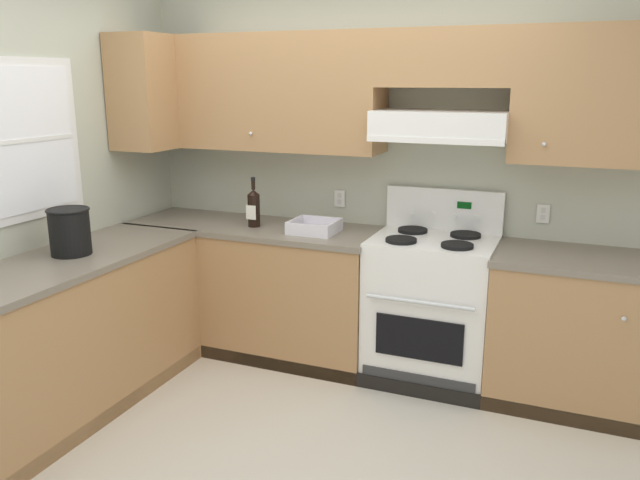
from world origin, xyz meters
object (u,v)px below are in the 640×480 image
Objects in this scene: stove at (431,308)px; bucket at (70,231)px; bowl at (314,228)px; wine_bottle at (254,207)px.

stove is 4.47× the size of bucket.
stove is 0.91m from bowl.
bucket reaches higher than bowl.
wine_bottle reaches higher than stove.
wine_bottle reaches higher than bowl.
stove reaches higher than bowl.
wine_bottle is at bearing -177.73° from stove.
bowl is at bearing -0.12° from wine_bottle.
stove is 1.35m from wine_bottle.
wine_bottle is at bearing 179.88° from bowl.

